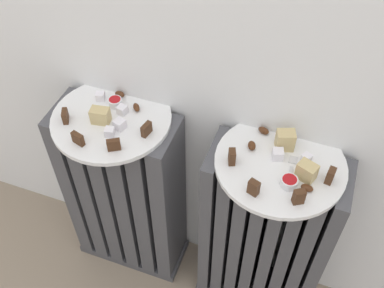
{
  "coord_description": "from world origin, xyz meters",
  "views": [
    {
      "loc": [
        0.26,
        -0.43,
        1.48
      ],
      "look_at": [
        0.0,
        0.28,
        0.65
      ],
      "focal_mm": 42.51,
      "sensor_mm": 36.0,
      "label": 1
    }
  ],
  "objects_px": {
    "radiator_left": "(126,196)",
    "plate_right": "(280,164)",
    "radiator_right": "(263,238)",
    "fork": "(291,168)",
    "plate_left": "(111,119)",
    "jam_bowl_left": "(115,102)",
    "jam_bowl_right": "(289,182)"
  },
  "relations": [
    {
      "from": "plate_left",
      "to": "jam_bowl_right",
      "type": "distance_m",
      "value": 0.48
    },
    {
      "from": "radiator_left",
      "to": "jam_bowl_left",
      "type": "height_order",
      "value": "jam_bowl_left"
    },
    {
      "from": "radiator_left",
      "to": "plate_left",
      "type": "height_order",
      "value": "plate_left"
    },
    {
      "from": "plate_left",
      "to": "plate_right",
      "type": "distance_m",
      "value": 0.44
    },
    {
      "from": "radiator_left",
      "to": "jam_bowl_right",
      "type": "height_order",
      "value": "jam_bowl_right"
    },
    {
      "from": "radiator_left",
      "to": "radiator_right",
      "type": "height_order",
      "value": "same"
    },
    {
      "from": "jam_bowl_left",
      "to": "plate_right",
      "type": "bearing_deg",
      "value": -5.67
    },
    {
      "from": "radiator_left",
      "to": "plate_right",
      "type": "relative_size",
      "value": 2.11
    },
    {
      "from": "radiator_right",
      "to": "plate_right",
      "type": "height_order",
      "value": "plate_right"
    },
    {
      "from": "radiator_right",
      "to": "jam_bowl_left",
      "type": "bearing_deg",
      "value": 174.33
    },
    {
      "from": "radiator_right",
      "to": "jam_bowl_left",
      "type": "relative_size",
      "value": 17.75
    },
    {
      "from": "radiator_left",
      "to": "jam_bowl_left",
      "type": "bearing_deg",
      "value": 101.62
    },
    {
      "from": "jam_bowl_right",
      "to": "fork",
      "type": "xyz_separation_m",
      "value": [
        -0.0,
        0.05,
        -0.01
      ]
    },
    {
      "from": "radiator_left",
      "to": "fork",
      "type": "bearing_deg",
      "value": -1.19
    },
    {
      "from": "radiator_left",
      "to": "radiator_right",
      "type": "bearing_deg",
      "value": -0.0
    },
    {
      "from": "radiator_right",
      "to": "plate_right",
      "type": "distance_m",
      "value": 0.34
    },
    {
      "from": "radiator_right",
      "to": "fork",
      "type": "bearing_deg",
      "value": -19.56
    },
    {
      "from": "radiator_left",
      "to": "jam_bowl_right",
      "type": "relative_size",
      "value": 16.6
    },
    {
      "from": "fork",
      "to": "radiator_left",
      "type": "bearing_deg",
      "value": 178.81
    },
    {
      "from": "plate_right",
      "to": "jam_bowl_right",
      "type": "bearing_deg",
      "value": -62.87
    },
    {
      "from": "radiator_left",
      "to": "fork",
      "type": "height_order",
      "value": "fork"
    },
    {
      "from": "radiator_right",
      "to": "jam_bowl_right",
      "type": "height_order",
      "value": "jam_bowl_right"
    },
    {
      "from": "jam_bowl_left",
      "to": "fork",
      "type": "bearing_deg",
      "value": -6.51
    },
    {
      "from": "plate_right",
      "to": "fork",
      "type": "bearing_deg",
      "value": -19.56
    },
    {
      "from": "fork",
      "to": "jam_bowl_right",
      "type": "bearing_deg",
      "value": -86.29
    },
    {
      "from": "radiator_right",
      "to": "plate_right",
      "type": "xyz_separation_m",
      "value": [
        0.0,
        0.0,
        0.34
      ]
    },
    {
      "from": "radiator_left",
      "to": "plate_right",
      "type": "bearing_deg",
      "value": -0.0
    },
    {
      "from": "radiator_right",
      "to": "fork",
      "type": "height_order",
      "value": "fork"
    },
    {
      "from": "plate_left",
      "to": "jam_bowl_left",
      "type": "relative_size",
      "value": 8.42
    },
    {
      "from": "radiator_right",
      "to": "jam_bowl_right",
      "type": "bearing_deg",
      "value": -62.87
    },
    {
      "from": "jam_bowl_left",
      "to": "jam_bowl_right",
      "type": "bearing_deg",
      "value": -12.26
    },
    {
      "from": "plate_right",
      "to": "jam_bowl_left",
      "type": "relative_size",
      "value": 8.42
    }
  ]
}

